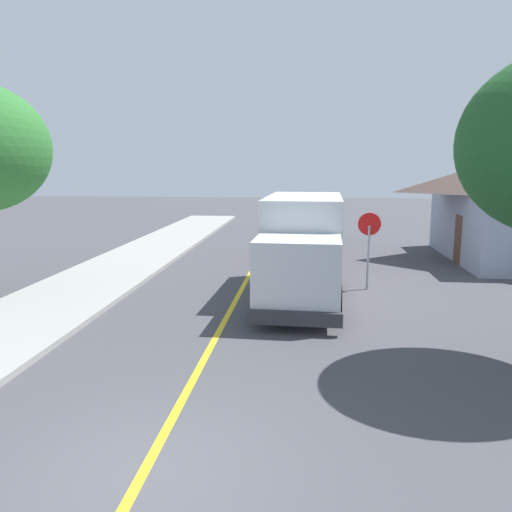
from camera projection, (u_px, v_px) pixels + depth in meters
name	position (u px, v px, depth m)	size (l,w,h in m)	color
ground_plane	(143.00, 473.00, 6.99)	(120.00, 120.00, 0.00)	#424247
centre_line_yellow	(240.00, 293.00, 16.78)	(0.16, 56.00, 0.01)	gold
box_truck	(303.00, 242.00, 16.13)	(2.66, 7.26, 3.20)	silver
parked_car_near	(295.00, 241.00, 22.99)	(1.99, 4.48, 1.67)	maroon
parked_car_mid	(313.00, 226.00, 28.69)	(1.87, 4.43, 1.67)	black
stop_sign	(369.00, 236.00, 17.01)	(0.80, 0.10, 2.65)	gray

